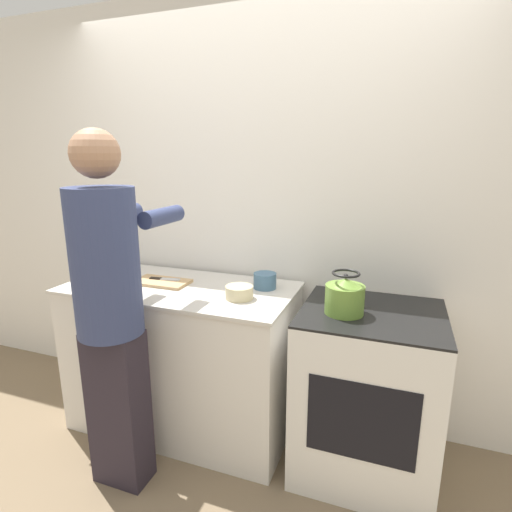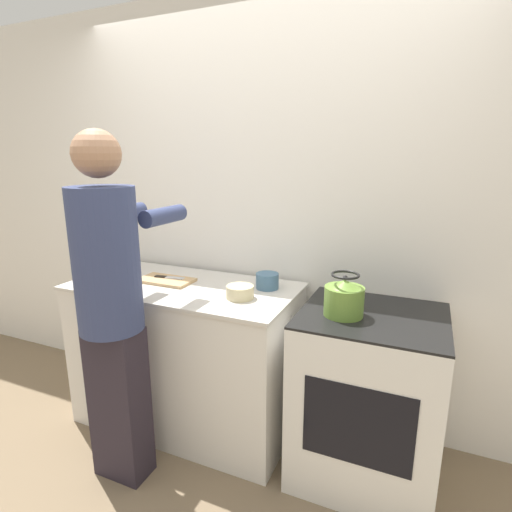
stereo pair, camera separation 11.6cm
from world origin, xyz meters
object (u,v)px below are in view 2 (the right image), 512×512
(cutting_board, at_px, (166,280))
(canister_jar, at_px, (117,263))
(knife, at_px, (168,277))
(kettle, at_px, (344,298))
(oven, at_px, (367,396))
(person, at_px, (112,300))
(bowl_prep, at_px, (267,281))

(cutting_board, bearing_deg, canister_jar, 175.59)
(knife, bearing_deg, kettle, -13.59)
(oven, bearing_deg, person, -156.83)
(person, distance_m, kettle, 1.13)
(oven, distance_m, cutting_board, 1.32)
(oven, bearing_deg, bowl_prep, 166.68)
(bowl_prep, bearing_deg, oven, -13.32)
(cutting_board, bearing_deg, person, -83.42)
(kettle, bearing_deg, cutting_board, 175.52)
(person, height_order, bowl_prep, person)
(knife, relative_size, bowl_prep, 1.47)
(oven, height_order, person, person)
(kettle, bearing_deg, bowl_prep, 156.04)
(oven, relative_size, kettle, 4.29)
(bowl_prep, bearing_deg, canister_jar, -174.52)
(knife, xyz_separation_m, kettle, (1.10, -0.11, 0.06))
(oven, distance_m, person, 1.38)
(oven, distance_m, kettle, 0.56)
(person, bearing_deg, canister_jar, 130.03)
(oven, xyz_separation_m, bowl_prep, (-0.62, 0.15, 0.50))
(kettle, bearing_deg, knife, 174.21)
(kettle, bearing_deg, canister_jar, 175.54)
(kettle, bearing_deg, oven, 27.48)
(bowl_prep, bearing_deg, person, -130.66)
(kettle, bearing_deg, person, -157.40)
(person, bearing_deg, kettle, 22.60)
(canister_jar, bearing_deg, cutting_board, -4.41)
(person, bearing_deg, oven, 23.17)
(bowl_prep, bearing_deg, knife, -170.43)
(oven, xyz_separation_m, knife, (-1.23, 0.04, 0.48))
(oven, distance_m, knife, 1.32)
(oven, height_order, knife, knife)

